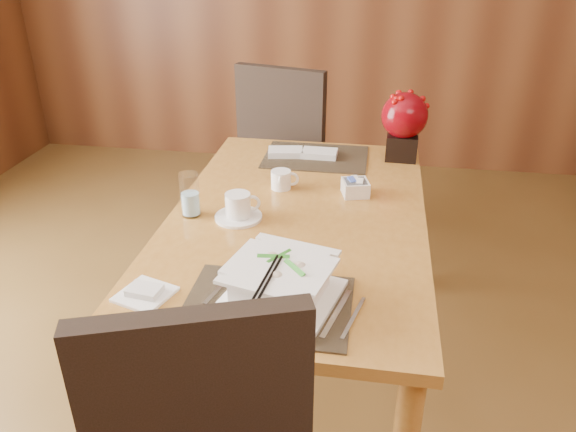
% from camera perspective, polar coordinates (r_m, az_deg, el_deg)
% --- Properties ---
extents(dining_table, '(0.90, 1.50, 0.75)m').
position_cam_1_polar(dining_table, '(2.04, 0.95, -2.19)').
color(dining_table, '#B27831').
rests_on(dining_table, ground).
extents(placemat_near, '(0.45, 0.33, 0.01)m').
position_cam_1_polar(placemat_near, '(1.53, -2.07, -9.00)').
color(placemat_near, black).
rests_on(placemat_near, dining_table).
extents(placemat_far, '(0.45, 0.33, 0.01)m').
position_cam_1_polar(placemat_far, '(2.49, 2.84, 6.01)').
color(placemat_far, black).
rests_on(placemat_far, dining_table).
extents(soup_setting, '(0.36, 0.36, 0.12)m').
position_cam_1_polar(soup_setting, '(1.52, -0.79, -6.85)').
color(soup_setting, white).
rests_on(soup_setting, dining_table).
extents(coffee_cup, '(0.17, 0.17, 0.09)m').
position_cam_1_polar(coffee_cup, '(1.96, -5.09, 0.82)').
color(coffee_cup, white).
rests_on(coffee_cup, dining_table).
extents(water_glass, '(0.09, 0.09, 0.16)m').
position_cam_1_polar(water_glass, '(1.99, -9.93, 2.15)').
color(water_glass, white).
rests_on(water_glass, dining_table).
extents(creamer_jug, '(0.11, 0.11, 0.07)m').
position_cam_1_polar(creamer_jug, '(2.18, -0.72, 3.72)').
color(creamer_jug, white).
rests_on(creamer_jug, dining_table).
extents(sugar_caddy, '(0.12, 0.12, 0.06)m').
position_cam_1_polar(sugar_caddy, '(2.14, 6.85, 2.86)').
color(sugar_caddy, white).
rests_on(sugar_caddy, dining_table).
extents(berry_decor, '(0.20, 0.20, 0.29)m').
position_cam_1_polar(berry_decor, '(2.48, 11.70, 9.36)').
color(berry_decor, black).
rests_on(berry_decor, dining_table).
extents(napkins_far, '(0.31, 0.13, 0.03)m').
position_cam_1_polar(napkins_far, '(2.49, 1.73, 6.43)').
color(napkins_far, silver).
rests_on(napkins_far, dining_table).
extents(bread_plate, '(0.17, 0.17, 0.01)m').
position_cam_1_polar(bread_plate, '(1.62, -14.32, -7.72)').
color(bread_plate, white).
rests_on(bread_plate, dining_table).
extents(far_chair, '(0.60, 0.60, 1.06)m').
position_cam_1_polar(far_chair, '(3.03, 0.24, 6.83)').
color(far_chair, black).
rests_on(far_chair, ground).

